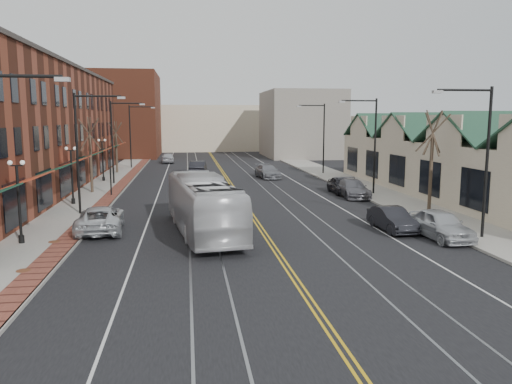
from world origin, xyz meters
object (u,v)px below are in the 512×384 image
object	(u,v)px
transit_bus	(203,205)
parked_car_c	(353,188)
parked_car_d	(341,185)
parked_car_a	(440,224)
parked_car_b	(392,219)
parked_suv	(100,219)

from	to	relation	value
transit_bus	parked_car_c	distance (m)	17.12
parked_car_d	parked_car_c	bearing A→B (deg)	-81.76
parked_car_a	parked_car_d	bearing A→B (deg)	87.66
parked_car_b	parked_car_a	bearing A→B (deg)	-53.54
parked_car_a	parked_car_b	xyz separation A→B (m)	(-1.80, 2.25, -0.11)
parked_car_d	parked_suv	bearing A→B (deg)	-145.24
parked_car_a	parked_car_d	distance (m)	16.72
parked_car_c	parked_car_d	bearing A→B (deg)	99.76
parked_suv	parked_car_b	world-z (taller)	parked_suv
parked_suv	parked_car_b	bearing A→B (deg)	168.32
parked_suv	parked_car_b	distance (m)	16.92
transit_bus	parked_car_b	xyz separation A→B (m)	(10.91, -0.90, -0.93)
parked_car_b	parked_car_c	bearing A→B (deg)	79.56
parked_suv	parked_car_d	xyz separation A→B (m)	(18.31, 12.42, -0.03)
parked_car_a	parked_car_b	size ratio (longest dim) A/B	1.12
transit_bus	parked_suv	xyz separation A→B (m)	(-5.89, 1.14, -0.86)
transit_bus	parked_car_a	size ratio (longest dim) A/B	2.47
transit_bus	parked_car_c	size ratio (longest dim) A/B	2.29
parked_car_a	parked_car_c	world-z (taller)	parked_car_a
transit_bus	parked_suv	bearing A→B (deg)	-18.74
parked_suv	parked_car_a	world-z (taller)	parked_car_a
parked_car_c	parked_car_b	bearing A→B (deg)	-96.17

